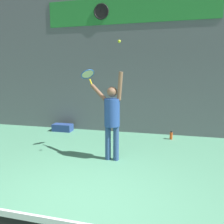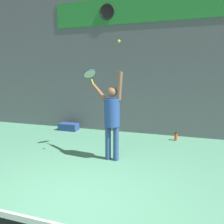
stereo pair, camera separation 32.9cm
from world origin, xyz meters
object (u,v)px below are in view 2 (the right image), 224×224
at_px(scoreboard_clock, 107,12).
at_px(equipment_bag, 69,127).
at_px(tennis_racket, 90,75).
at_px(tennis_ball, 119,41).
at_px(water_bottle, 176,137).
at_px(tennis_player, 112,116).

bearing_deg(scoreboard_clock, equipment_bag, -164.74).
xyz_separation_m(tennis_racket, tennis_ball, (0.90, -0.55, 0.67)).
bearing_deg(tennis_ball, equipment_bag, 138.40).
bearing_deg(equipment_bag, water_bottle, -1.83).
relative_size(scoreboard_clock, tennis_ball, 7.79).
distance_m(scoreboard_clock, water_bottle, 4.48).
height_order(tennis_racket, tennis_ball, tennis_ball).
height_order(tennis_ball, equipment_bag, tennis_ball).
bearing_deg(tennis_ball, water_bottle, 60.41).
relative_size(scoreboard_clock, tennis_player, 0.25).
xyz_separation_m(scoreboard_clock, tennis_player, (0.96, -2.47, -2.89)).
bearing_deg(equipment_bag, tennis_ball, -41.60).
height_order(water_bottle, equipment_bag, water_bottle).
distance_m(water_bottle, equipment_bag, 3.64).
relative_size(tennis_ball, water_bottle, 0.25).
relative_size(tennis_racket, equipment_bag, 0.66).
relative_size(tennis_player, equipment_bag, 3.00).
xyz_separation_m(tennis_player, tennis_racket, (-0.72, 0.48, 0.90)).
xyz_separation_m(water_bottle, equipment_bag, (-3.63, 0.12, 0.01)).
distance_m(tennis_ball, water_bottle, 3.44).
bearing_deg(equipment_bag, tennis_racket, -46.26).
relative_size(tennis_racket, water_bottle, 1.72).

